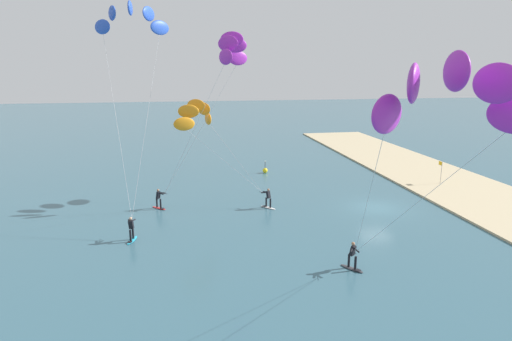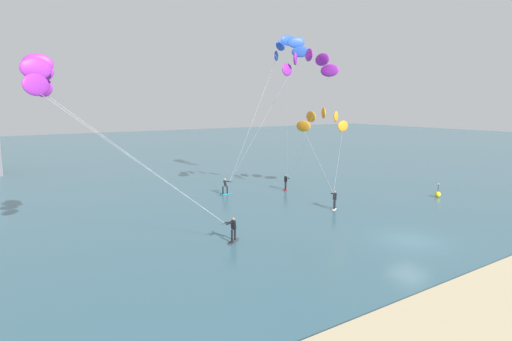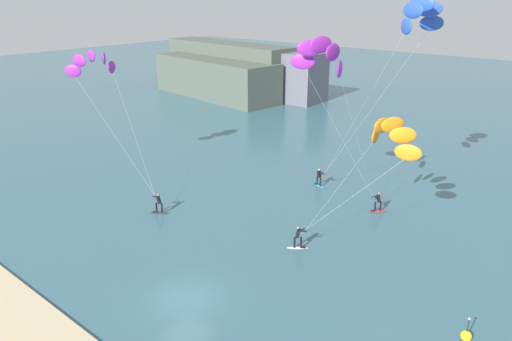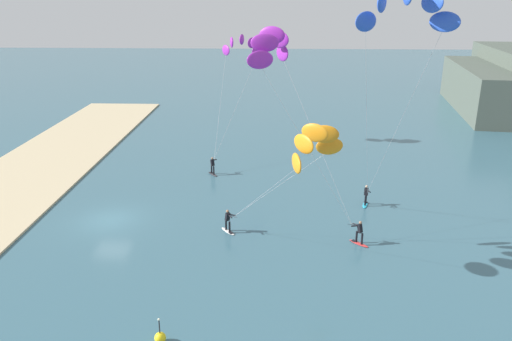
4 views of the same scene
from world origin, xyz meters
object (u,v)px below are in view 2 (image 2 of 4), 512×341
Objects in this scene: kitesurfer_nearshore at (324,123)px; marker_buoy at (438,194)px; kitesurfer_far_out at (50,84)px; kitesurfer_downwind at (308,69)px; kitesurfer_mid_water at (286,53)px.

kitesurfer_nearshore is 13.30m from marker_buoy.
kitesurfer_downwind is at bearing 10.00° from kitesurfer_far_out.
kitesurfer_far_out reaches higher than marker_buoy.
kitesurfer_downwind is (-4.02, -2.10, 4.91)m from kitesurfer_nearshore.
kitesurfer_mid_water is 26.80m from kitesurfer_far_out.
kitesurfer_far_out is at bearing -170.00° from kitesurfer_downwind.
marker_buoy is at bearing -40.88° from kitesurfer_nearshore.
kitesurfer_nearshore is at bearing 13.03° from kitesurfer_far_out.
kitesurfer_mid_water reaches higher than kitesurfer_far_out.
kitesurfer_nearshore is 8.83m from kitesurfer_mid_water.
kitesurfer_mid_water is at bearing 24.19° from kitesurfer_far_out.
kitesurfer_nearshore is 0.63× the size of kitesurfer_downwind.
kitesurfer_far_out is at bearing -166.97° from kitesurfer_nearshore.
kitesurfer_mid_water reaches higher than kitesurfer_downwind.
kitesurfer_nearshore is at bearing -78.15° from kitesurfer_mid_water.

